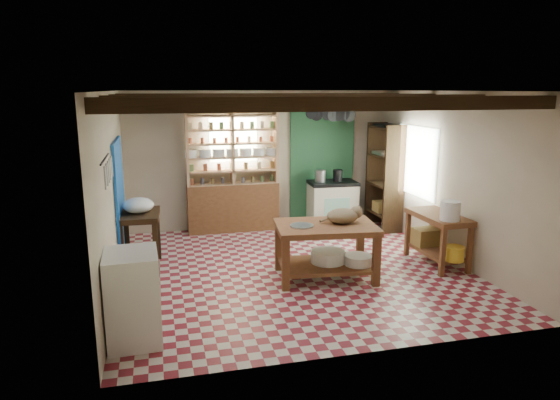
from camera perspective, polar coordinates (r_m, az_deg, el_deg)
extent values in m
cube|color=maroon|center=(7.51, 1.61, -7.98)|extent=(5.00, 5.00, 0.02)
cube|color=#4C4C51|center=(7.03, 1.74, 12.35)|extent=(5.00, 5.00, 0.02)
cube|color=beige|center=(9.56, -2.37, 4.59)|extent=(5.00, 0.04, 2.60)
cube|color=beige|center=(4.86, 9.62, -3.46)|extent=(5.00, 0.04, 2.60)
cube|color=beige|center=(6.93, -18.67, 0.86)|extent=(0.04, 5.00, 2.60)
cube|color=beige|center=(8.18, 18.80, 2.57)|extent=(0.04, 5.00, 2.60)
cube|color=#352212|center=(7.04, 1.73, 11.37)|extent=(5.00, 3.80, 0.15)
cube|color=#1858B4|center=(7.85, -17.86, 0.74)|extent=(0.04, 1.40, 1.60)
cube|color=#215432|center=(9.86, 4.82, 4.51)|extent=(1.30, 0.04, 2.30)
cube|color=beige|center=(9.40, -5.37, 6.87)|extent=(0.90, 0.02, 0.80)
cube|color=beige|center=(9.01, 15.33, 4.30)|extent=(0.02, 1.30, 1.20)
cube|color=black|center=(5.66, -19.31, 3.26)|extent=(0.06, 0.90, 0.28)
cube|color=black|center=(9.38, 5.76, 9.78)|extent=(0.86, 0.12, 0.36)
cube|color=tan|center=(9.31, -5.44, 3.08)|extent=(1.70, 0.34, 2.20)
cube|color=#352212|center=(9.68, 11.87, 2.63)|extent=(0.40, 0.86, 2.00)
cube|color=brown|center=(7.10, 5.21, -5.84)|extent=(1.48, 1.08, 0.78)
cube|color=beige|center=(9.75, 5.98, -0.43)|extent=(0.93, 0.65, 0.89)
cube|color=#352212|center=(7.73, -15.64, -4.46)|extent=(0.62, 0.87, 0.85)
cube|color=white|center=(5.55, -16.46, -10.61)|extent=(0.57, 0.67, 0.98)
cube|color=brown|center=(7.98, 17.51, -4.29)|extent=(0.57, 1.11, 0.79)
ellipsoid|color=#997D59|center=(7.06, 7.18, -1.80)|extent=(0.48, 0.38, 0.21)
cylinder|color=#A1A1A8|center=(6.87, 2.50, -2.94)|extent=(0.36, 0.36, 0.02)
cylinder|color=white|center=(7.19, 5.50, -6.45)|extent=(0.54, 0.54, 0.17)
cylinder|color=white|center=(7.15, 8.91, -6.78)|extent=(0.44, 0.44, 0.14)
cylinder|color=#A1A1A8|center=(9.57, 4.63, 2.76)|extent=(0.21, 0.21, 0.23)
cylinder|color=black|center=(9.67, 6.62, 2.80)|extent=(0.19, 0.19, 0.22)
ellipsoid|color=white|center=(7.59, -15.88, -0.58)|extent=(0.47, 0.47, 0.22)
cylinder|color=white|center=(7.54, 18.88, -1.16)|extent=(0.29, 0.29, 0.28)
cube|color=olive|center=(8.24, 16.37, -4.05)|extent=(0.39, 0.32, 0.27)
cylinder|color=gold|center=(7.65, 19.28, -5.77)|extent=(0.29, 0.29, 0.21)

